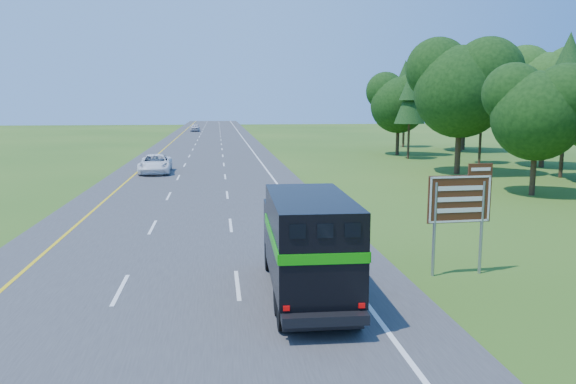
# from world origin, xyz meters

# --- Properties ---
(road) EXTENTS (15.00, 260.00, 0.04)m
(road) POSITION_xyz_m (0.00, 50.00, 0.02)
(road) COLOR #38383A
(road) RESTS_ON ground
(lane_markings) EXTENTS (11.15, 260.00, 0.01)m
(lane_markings) POSITION_xyz_m (0.00, 50.00, 0.04)
(lane_markings) COLOR yellow
(lane_markings) RESTS_ON road
(horse_truck) EXTENTS (2.42, 7.18, 3.16)m
(horse_truck) POSITION_xyz_m (3.87, 9.64, 1.73)
(horse_truck) COLOR black
(horse_truck) RESTS_ON road
(white_suv) EXTENTS (2.74, 5.62, 1.54)m
(white_suv) POSITION_xyz_m (-3.90, 41.14, 0.81)
(white_suv) COLOR white
(white_suv) RESTS_ON road
(far_car) EXTENTS (1.93, 4.63, 1.57)m
(far_car) POSITION_xyz_m (-3.26, 111.24, 0.82)
(far_car) COLOR silver
(far_car) RESTS_ON road
(exit_sign) EXTENTS (2.25, 0.20, 3.82)m
(exit_sign) POSITION_xyz_m (9.35, 11.30, 2.48)
(exit_sign) COLOR gray
(exit_sign) RESTS_ON ground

